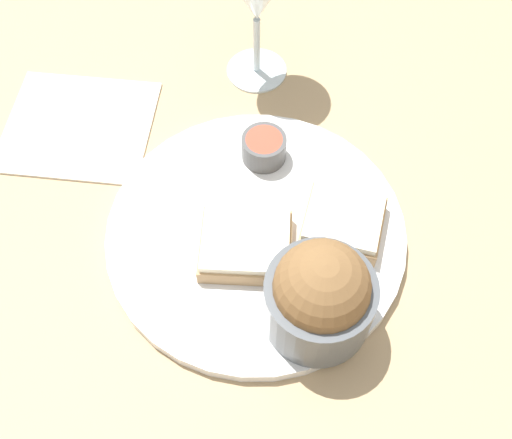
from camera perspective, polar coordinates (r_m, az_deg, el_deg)
name	(u,v)px	position (r m, az deg, el deg)	size (l,w,h in m)	color
ground_plane	(256,237)	(0.63, 0.00, -1.59)	(4.00, 4.00, 0.00)	tan
dinner_plate	(256,234)	(0.63, 0.00, -1.27)	(0.29, 0.29, 0.01)	white
salad_bowl	(320,296)	(0.54, 5.72, -6.75)	(0.10, 0.10, 0.10)	#4C5156
sauce_ramekin	(266,147)	(0.66, 0.90, 6.45)	(0.05, 0.05, 0.03)	#4C4C4C
cheese_toast_near	(246,244)	(0.60, -0.92, -2.22)	(0.09, 0.08, 0.03)	tan
cheese_toast_far	(343,222)	(0.62, 7.76, -0.20)	(0.08, 0.08, 0.03)	tan
napkin	(78,125)	(0.74, -15.51, 8.08)	(0.16, 0.15, 0.01)	beige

